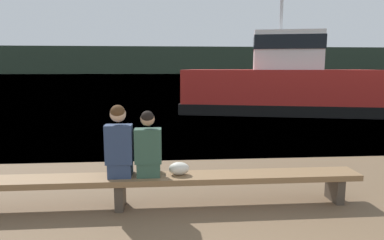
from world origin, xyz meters
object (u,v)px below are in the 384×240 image
person_left (119,145)px  shopping_bag (179,168)px  tugboat_red (277,87)px  bench_main (120,182)px  person_right (148,148)px

person_left → shopping_bag: 0.93m
tugboat_red → bench_main: bearing=164.6°
person_right → tugboat_red: (5.41, 10.55, 0.29)m
person_right → shopping_bag: 0.54m
bench_main → shopping_bag: 0.87m
bench_main → person_left: 0.55m
person_right → bench_main: bearing=-178.8°
person_left → shopping_bag: bearing=1.6°
person_left → person_right: person_left is taller
person_right → shopping_bag: bearing=2.5°
bench_main → tugboat_red: (5.83, 10.56, 0.78)m
bench_main → person_left: bearing=37.1°
tugboat_red → shopping_bag: bearing=168.2°
person_left → tugboat_red: 12.05m
person_left → shopping_bag: (0.85, 0.02, -0.38)m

